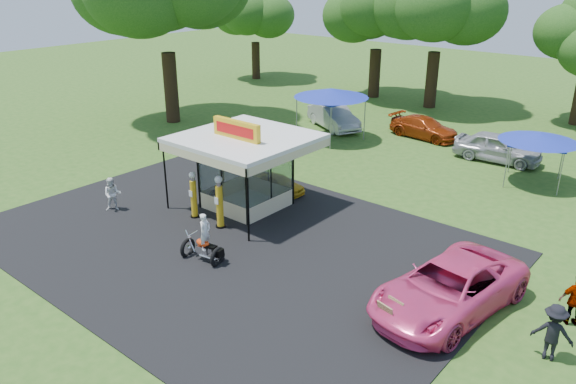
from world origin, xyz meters
name	(u,v)px	position (x,y,z in m)	size (l,w,h in m)	color
ground	(194,260)	(0.00, 0.00, 0.00)	(120.00, 120.00, 0.00)	#2D561A
asphalt_apron	(231,241)	(0.00, 2.00, 0.02)	(20.00, 14.00, 0.04)	black
gas_station_kiosk	(246,170)	(-2.00, 4.99, 1.78)	(5.40, 5.40, 4.18)	white
gas_pump_left	(194,196)	(-2.89, 2.62, 1.03)	(0.40, 0.40, 2.16)	black
gas_pump_right	(220,203)	(-1.28, 2.63, 1.13)	(0.44, 0.44, 2.35)	black
motorcycle	(204,242)	(0.38, 0.25, 0.79)	(1.77, 1.04, 2.03)	black
spare_tires	(215,199)	(-3.05, 4.01, 0.40)	(0.97, 0.59, 0.83)	black
a_frame_sign	(389,317)	(7.97, 0.80, 0.55)	(0.65, 0.67, 1.08)	#593819
kiosk_car	(278,183)	(-2.00, 7.20, 0.48)	(1.13, 2.82, 0.96)	gold
pink_sedan	(449,288)	(8.80, 3.06, 0.83)	(2.76, 5.98, 1.66)	#EA3F80
spectator_west	(113,194)	(-6.30, 0.78, 0.79)	(0.77, 0.60, 1.58)	white
spectator_east_a	(553,332)	(12.07, 2.68, 0.87)	(1.13, 0.65, 1.74)	black
spectator_east_b	(576,300)	(12.12, 4.85, 0.87)	(1.02, 0.42, 1.74)	gray
bg_car_a	(334,117)	(-6.69, 18.40, 0.81)	(1.72, 4.93, 1.62)	beige
bg_car_b	(424,128)	(-0.92, 20.31, 0.67)	(1.88, 4.62, 1.34)	#96300B
bg_car_c	(498,147)	(4.43, 18.75, 0.82)	(1.93, 4.78, 1.63)	#A3A3A8
tent_west	(331,93)	(-5.39, 16.22, 2.94)	(4.66, 4.66, 3.25)	gray
tent_east	(539,137)	(7.12, 16.47, 2.43)	(3.84, 3.84, 2.68)	gray
oak_far_a	(255,13)	(-22.92, 28.15, 6.18)	(8.19, 8.19, 9.70)	black
oak_far_b	(378,11)	(-9.83, 28.57, 6.93)	(9.10, 9.10, 10.86)	black
oak_far_c	(439,5)	(-4.50, 28.22, 7.62)	(10.19, 10.19, 12.01)	black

